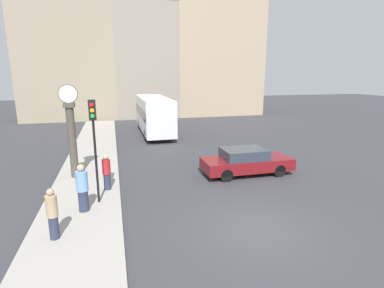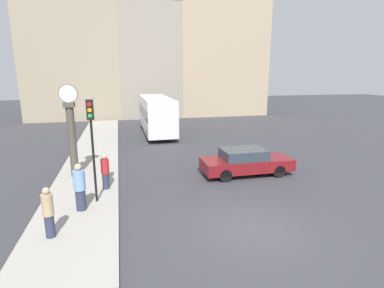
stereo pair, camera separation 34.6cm
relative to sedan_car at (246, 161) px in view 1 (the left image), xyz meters
The scene contains 11 objects.
ground_plane 5.82m from the sedan_car, 111.21° to the right, with size 120.00×120.00×0.00m, color #38383D.
sidewalk_corner 10.28m from the sedan_car, 140.86° to the left, with size 2.99×27.72×0.14m, color #A39E93.
building_row 24.54m from the sedan_car, 94.00° to the left, with size 28.55×5.00×14.69m.
sedan_car is the anchor object (origin of this frame).
bus_distant 12.73m from the sedan_car, 104.22° to the left, with size 2.33×8.91×3.19m.
traffic_light_near 7.94m from the sedan_car, 164.44° to the right, with size 0.26×0.24×4.05m.
street_clock 8.82m from the sedan_car, behind, with size 0.88×0.49×4.52m.
pedestrian_blue_stripe 8.28m from the sedan_car, 160.71° to the right, with size 0.43×0.43×1.80m.
pedestrian_red_top 7.03m from the sedan_car, behind, with size 0.35×0.35×1.60m.
pedestrian_green_hoodie 9.01m from the sedan_car, 164.82° to the left, with size 0.35×0.35×1.84m.
pedestrian_tan_coat 9.67m from the sedan_car, 151.92° to the right, with size 0.34×0.34×1.64m.
Camera 1 is at (-4.47, -8.36, 5.10)m, focal length 28.00 mm.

